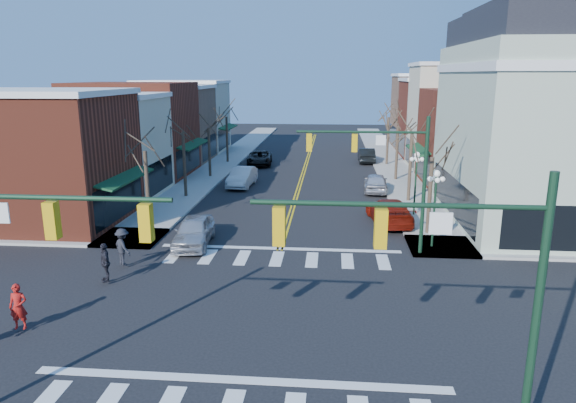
% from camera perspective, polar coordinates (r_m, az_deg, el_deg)
% --- Properties ---
extents(ground, '(160.00, 160.00, 0.00)m').
position_cam_1_polar(ground, '(20.81, -3.12, -12.28)').
color(ground, black).
rests_on(ground, ground).
extents(sidewalk_left, '(3.50, 70.00, 0.15)m').
position_cam_1_polar(sidewalk_left, '(41.16, -11.35, 0.86)').
color(sidewalk_left, '#9E9B93').
rests_on(sidewalk_left, ground).
extents(sidewalk_right, '(3.50, 70.00, 0.15)m').
position_cam_1_polar(sidewalk_right, '(40.00, 13.50, 0.37)').
color(sidewalk_right, '#9E9B93').
rests_on(sidewalk_right, ground).
extents(bldg_left_brick_a, '(10.00, 8.50, 8.00)m').
position_cam_1_polar(bldg_left_brick_a, '(35.66, -25.90, 4.17)').
color(bldg_left_brick_a, maroon).
rests_on(bldg_left_brick_a, ground).
extents(bldg_left_stucco_a, '(10.00, 7.00, 7.50)m').
position_cam_1_polar(bldg_left_stucco_a, '(42.46, -20.60, 5.69)').
color(bldg_left_stucco_a, beige).
rests_on(bldg_left_stucco_a, ground).
extents(bldg_left_brick_b, '(10.00, 9.00, 8.50)m').
position_cam_1_polar(bldg_left_brick_b, '(49.69, -16.73, 7.64)').
color(bldg_left_brick_b, maroon).
rests_on(bldg_left_brick_b, ground).
extents(bldg_left_tan, '(10.00, 7.50, 7.80)m').
position_cam_1_polar(bldg_left_tan, '(57.44, -13.70, 8.25)').
color(bldg_left_tan, '#956C52').
rests_on(bldg_left_tan, ground).
extents(bldg_left_stucco_b, '(10.00, 8.00, 8.20)m').
position_cam_1_polar(bldg_left_stucco_b, '(64.79, -11.54, 9.14)').
color(bldg_left_stucco_b, beige).
rests_on(bldg_left_stucco_b, ground).
extents(bldg_right_brick_a, '(10.00, 8.50, 8.00)m').
position_cam_1_polar(bldg_right_brick_a, '(46.33, 21.08, 6.58)').
color(bldg_right_brick_a, maroon).
rests_on(bldg_right_brick_a, ground).
extents(bldg_right_stucco, '(10.00, 7.00, 10.00)m').
position_cam_1_polar(bldg_right_stucco, '(53.69, 18.94, 8.71)').
color(bldg_right_stucco, beige).
rests_on(bldg_right_stucco, ground).
extents(bldg_right_brick_b, '(10.00, 8.00, 8.50)m').
position_cam_1_polar(bldg_right_brick_b, '(61.03, 17.23, 8.67)').
color(bldg_right_brick_b, maroon).
rests_on(bldg_right_brick_b, ground).
extents(bldg_right_tan, '(10.00, 8.00, 9.00)m').
position_cam_1_polar(bldg_right_tan, '(68.84, 15.87, 9.50)').
color(bldg_right_tan, '#956C52').
rests_on(bldg_right_tan, ground).
extents(victorian_corner, '(12.25, 14.25, 13.30)m').
position_cam_1_polar(victorian_corner, '(35.83, 27.88, 8.29)').
color(victorian_corner, '#ACBBA2').
rests_on(victorian_corner, ground).
extents(traffic_mast_near_right, '(6.60, 0.28, 7.20)m').
position_cam_1_polar(traffic_mast_near_right, '(12.28, 18.13, -8.17)').
color(traffic_mast_near_right, '#14331E').
rests_on(traffic_mast_near_right, ground).
extents(traffic_mast_far_right, '(6.60, 0.28, 7.20)m').
position_cam_1_polar(traffic_mast_far_right, '(26.41, 11.06, 3.91)').
color(traffic_mast_far_right, '#14331E').
rests_on(traffic_mast_far_right, ground).
extents(lamppost_corner, '(0.36, 0.36, 4.33)m').
position_cam_1_polar(lamppost_corner, '(28.22, 16.04, 0.64)').
color(lamppost_corner, '#14331E').
rests_on(lamppost_corner, ground).
extents(lamppost_midblock, '(0.36, 0.36, 4.33)m').
position_cam_1_polar(lamppost_midblock, '(34.49, 14.04, 3.11)').
color(lamppost_midblock, '#14331E').
rests_on(lamppost_midblock, ground).
extents(tree_left_a, '(0.24, 0.24, 4.76)m').
position_cam_1_polar(tree_left_a, '(32.22, -15.35, 1.23)').
color(tree_left_a, '#382B21').
rests_on(tree_left_a, ground).
extents(tree_left_b, '(0.24, 0.24, 5.04)m').
position_cam_1_polar(tree_left_b, '(39.65, -11.43, 3.97)').
color(tree_left_b, '#382B21').
rests_on(tree_left_b, ground).
extents(tree_left_c, '(0.24, 0.24, 4.55)m').
position_cam_1_polar(tree_left_c, '(47.32, -8.73, 5.37)').
color(tree_left_c, '#382B21').
rests_on(tree_left_c, ground).
extents(tree_left_d, '(0.24, 0.24, 4.90)m').
position_cam_1_polar(tree_left_d, '(55.03, -6.79, 6.80)').
color(tree_left_d, '#382B21').
rests_on(tree_left_d, ground).
extents(tree_right_a, '(0.24, 0.24, 4.62)m').
position_cam_1_polar(tree_right_a, '(30.80, 15.46, 0.52)').
color(tree_right_a, '#382B21').
rests_on(tree_right_a, ground).
extents(tree_right_b, '(0.24, 0.24, 5.18)m').
position_cam_1_polar(tree_right_b, '(38.47, 13.40, 3.67)').
color(tree_right_b, '#382B21').
rests_on(tree_right_b, ground).
extents(tree_right_c, '(0.24, 0.24, 4.83)m').
position_cam_1_polar(tree_right_c, '(46.33, 12.00, 5.22)').
color(tree_right_c, '#382B21').
rests_on(tree_right_c, ground).
extents(tree_right_d, '(0.24, 0.24, 4.97)m').
position_cam_1_polar(tree_right_d, '(54.19, 11.01, 6.57)').
color(tree_right_d, '#382B21').
rests_on(tree_right_d, ground).
extents(car_left_near, '(2.19, 4.78, 1.59)m').
position_cam_1_polar(car_left_near, '(28.77, -10.43, -3.27)').
color(car_left_near, '#B8B8BD').
rests_on(car_left_near, ground).
extents(car_left_mid, '(2.00, 4.95, 1.60)m').
position_cam_1_polar(car_left_mid, '(43.40, -5.12, 2.73)').
color(car_left_mid, silver).
rests_on(car_left_mid, ground).
extents(car_left_far, '(2.83, 5.42, 1.46)m').
position_cam_1_polar(car_left_far, '(53.70, -3.17, 4.84)').
color(car_left_far, black).
rests_on(car_left_far, ground).
extents(car_right_near, '(2.88, 5.66, 1.57)m').
position_cam_1_polar(car_right_near, '(33.05, 11.19, -1.06)').
color(car_right_near, maroon).
rests_on(car_right_near, ground).
extents(car_right_mid, '(2.06, 4.60, 1.53)m').
position_cam_1_polar(car_right_mid, '(41.73, 9.72, 2.09)').
color(car_right_mid, silver).
rests_on(car_right_mid, ground).
extents(car_right_far, '(1.68, 4.69, 1.54)m').
position_cam_1_polar(car_right_far, '(55.93, 8.71, 5.11)').
color(car_right_far, black).
rests_on(car_right_far, ground).
extents(pedestrian_red_a, '(0.69, 0.52, 1.72)m').
position_cam_1_polar(pedestrian_red_a, '(21.33, -27.77, -10.30)').
color(pedestrian_red_a, '#A91612').
rests_on(pedestrian_red_a, sidewalk_left).
extents(pedestrian_dark_a, '(0.89, 1.12, 1.78)m').
position_cam_1_polar(pedestrian_dark_a, '(24.47, -19.66, -6.36)').
color(pedestrian_dark_a, black).
rests_on(pedestrian_dark_a, sidewalk_left).
extents(pedestrian_dark_b, '(1.34, 1.29, 1.83)m').
position_cam_1_polar(pedestrian_dark_b, '(26.22, -17.90, -4.81)').
color(pedestrian_dark_b, black).
rests_on(pedestrian_dark_b, sidewalk_left).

